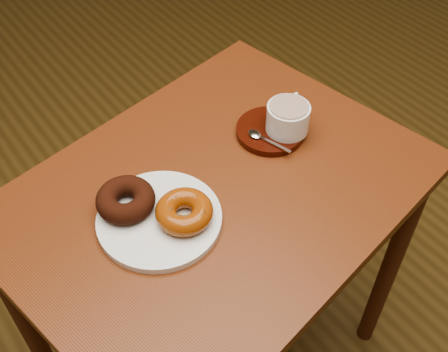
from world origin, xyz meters
TOP-DOWN VIEW (x-y plane):
  - cafe_table at (0.10, 0.23)m, footprint 0.87×0.71m
  - donut_plate at (-0.02, 0.23)m, footprint 0.30×0.30m
  - donut_cinnamon at (-0.06, 0.28)m, footprint 0.13×0.13m
  - donut_caramel at (0.01, 0.20)m, footprint 0.14×0.14m
  - saucer at (0.28, 0.29)m, footprint 0.17×0.17m
  - coffee_cup at (0.31, 0.27)m, footprint 0.11×0.09m
  - teaspoon at (0.25, 0.28)m, footprint 0.04×0.10m

SIDE VIEW (x-z plane):
  - cafe_table at x=0.10m, z-range 0.25..0.99m
  - donut_plate at x=-0.02m, z-range 0.74..0.75m
  - saucer at x=0.28m, z-range 0.74..0.75m
  - teaspoon at x=0.25m, z-range 0.75..0.76m
  - donut_caramel at x=0.01m, z-range 0.75..0.79m
  - donut_cinnamon at x=-0.06m, z-range 0.75..0.79m
  - coffee_cup at x=0.31m, z-range 0.75..0.81m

